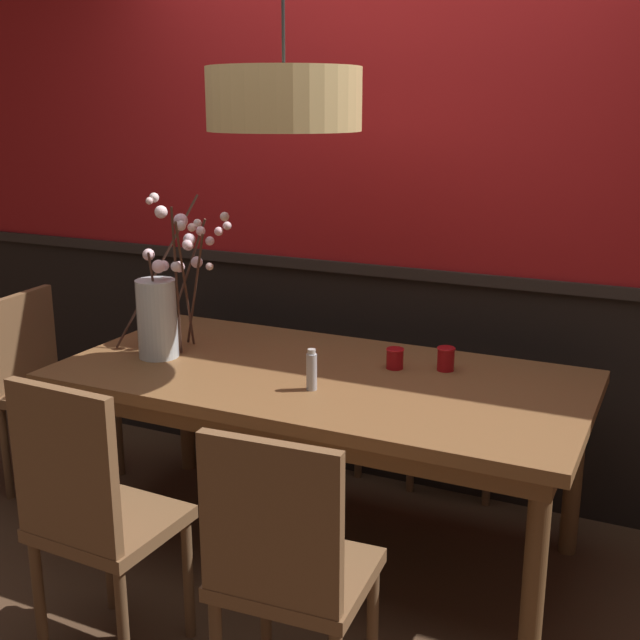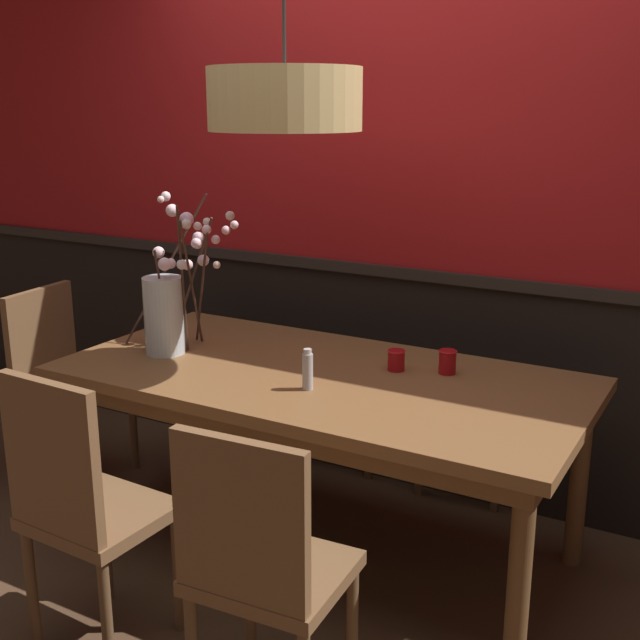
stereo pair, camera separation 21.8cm
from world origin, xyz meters
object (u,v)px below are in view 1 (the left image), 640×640
Objects in this scene: chair_far_side_right at (463,375)px; condiment_bottle at (312,370)px; dining_table at (320,392)px; chair_head_west_end at (46,379)px; chair_near_side_right at (286,565)px; pendant_lamp at (284,99)px; candle_holder_nearer_center at (446,359)px; chair_far_side_left at (345,358)px; chair_near_side_left at (92,511)px; vase_with_blossoms at (161,309)px; candle_holder_nearer_edge at (395,358)px.

chair_far_side_right reaches higher than condiment_bottle.
chair_head_west_end is (-1.38, -0.02, -0.15)m from dining_table.
pendant_lamp reaches higher than chair_near_side_right.
candle_holder_nearer_center is at bearing 84.94° from chair_near_side_right.
chair_far_side_left is at bearing 107.31° from condiment_bottle.
chair_far_side_right is (0.00, 1.78, -0.01)m from chair_near_side_right.
chair_near_side_left is 10.52× the size of candle_holder_nearer_center.
chair_far_side_left is at bearing 68.63° from vase_with_blossoms.
dining_table is 0.24m from condiment_bottle.
dining_table is 2.25× the size of chair_far_side_left.
chair_near_side_right is (0.32, -0.90, -0.15)m from dining_table.
candle_holder_nearer_edge is at bearing 28.63° from pendant_lamp.
chair_near_side_left reaches higher than candle_holder_nearer_center.
vase_with_blossoms reaches higher than chair_head_west_end.
chair_near_side_right reaches higher than dining_table.
vase_with_blossoms is 0.95m from candle_holder_nearer_edge.
vase_with_blossoms is (-0.99, 0.83, 0.42)m from chair_near_side_right.
chair_near_side_right is at bearing -39.85° from vase_with_blossoms.
condiment_bottle is (1.43, -0.17, 0.30)m from chair_head_west_end.
chair_far_side_left is 9.64× the size of candle_holder_nearer_center.
vase_with_blossoms is (-1.00, -0.95, 0.43)m from chair_far_side_right.
pendant_lamp is at bearing -116.56° from chair_far_side_right.
pendant_lamp is at bearing 117.26° from chair_near_side_right.
chair_head_west_end is 0.83m from vase_with_blossoms.
chair_near_side_left reaches higher than chair_far_side_right.
dining_table is 24.73× the size of candle_holder_nearer_edge.
candle_holder_nearer_center is at bearing -81.51° from chair_far_side_right.
chair_near_side_right reaches higher than chair_head_west_end.
chair_far_side_left is 1.18m from condiment_bottle.
dining_table is 1.09m from pendant_lamp.
chair_near_side_left reaches higher than condiment_bottle.
condiment_bottle is at bearing 61.47° from chair_near_side_left.
chair_head_west_end reaches higher than candle_holder_nearer_edge.
dining_table is at bearing 13.80° from pendant_lamp.
chair_far_side_left is at bearing 99.77° from pendant_lamp.
chair_far_side_left is at bearing 125.51° from candle_holder_nearer_edge.
vase_with_blossoms is (0.71, -0.06, 0.42)m from chair_head_west_end.
chair_near_side_left is at bearing -91.75° from chair_far_side_left.
vase_with_blossoms is 1.14m from candle_holder_nearer_center.
condiment_bottle is (-0.27, -1.06, 0.31)m from chair_far_side_right.
dining_table is 2.07× the size of chair_near_side_left.
chair_near_side_right is at bearing -62.74° from pendant_lamp.
condiment_bottle reaches higher than candle_holder_nearer_center.
chair_near_side_left is at bearing -179.38° from chair_near_side_right.
condiment_bottle reaches higher than dining_table.
chair_far_side_left is 0.62m from chair_far_side_right.
candle_holder_nearer_center is (0.10, 1.13, 0.28)m from chair_near_side_right.
chair_far_side_left is 0.97× the size of chair_far_side_right.
chair_head_west_end is 1.37m from chair_near_side_left.
chair_near_side_right is 1.02× the size of chair_far_side_right.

